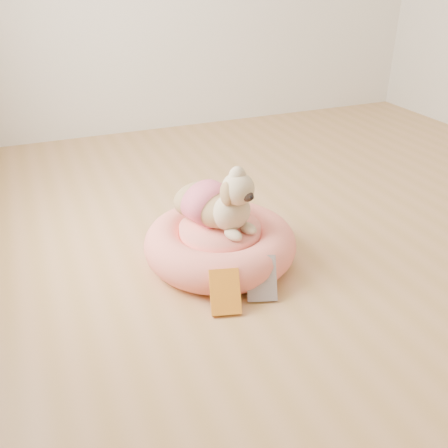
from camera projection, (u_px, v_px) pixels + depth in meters
name	position (u px, v px, depth m)	size (l,w,h in m)	color
floor	(351.00, 240.00, 2.61)	(4.50, 4.50, 0.00)	tan
pet_bed	(220.00, 243.00, 2.40)	(0.73, 0.73, 0.19)	#FF8863
dog	(218.00, 192.00, 2.28)	(0.32, 0.46, 0.34)	olive
book_yellow	(225.00, 292.00, 2.06)	(0.12, 0.02, 0.19)	yellow
book_white	(261.00, 278.00, 2.14)	(0.13, 0.02, 0.20)	white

